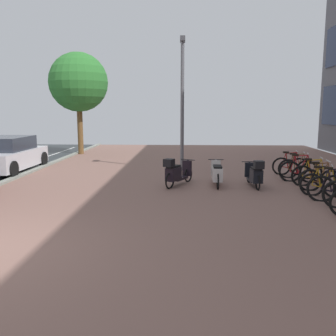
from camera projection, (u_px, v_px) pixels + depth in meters
ground at (52, 258)px, 6.05m from camera, size 21.00×40.00×0.13m
bicycle_rack_03 at (335, 189)px, 9.57m from camera, size 1.36×0.57×1.02m
bicycle_rack_04 at (323, 185)px, 10.27m from camera, size 1.25×0.53×0.94m
bicycle_rack_05 at (320, 180)px, 10.95m from camera, size 1.30×0.48×0.97m
bicycle_rack_06 at (313, 176)px, 11.63m from camera, size 1.36×0.47×0.97m
bicycle_rack_07 at (300, 172)px, 12.33m from camera, size 1.38×0.52×1.03m
bicycle_rack_08 at (297, 169)px, 13.02m from camera, size 1.31×0.50×0.98m
bicycle_rack_09 at (290, 166)px, 13.71m from camera, size 1.33×0.48×0.96m
scooter_near at (255, 174)px, 11.45m from camera, size 0.52×1.70×0.93m
scooter_mid at (217, 174)px, 11.70m from camera, size 0.52×1.84×0.79m
scooter_far at (176, 173)px, 11.65m from camera, size 1.02×1.63×0.96m
parked_car_far at (7, 155)px, 14.48m from camera, size 1.93×3.91×1.38m
lamp_post at (182, 97)px, 14.33m from camera, size 0.20×0.52×5.21m
street_tree at (78, 82)px, 19.81m from camera, size 3.20×3.20×5.53m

